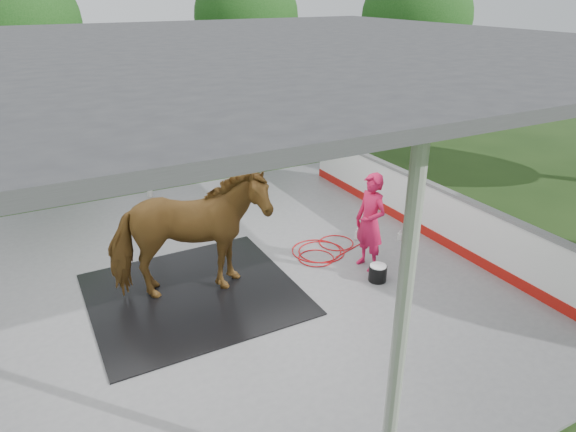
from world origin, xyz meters
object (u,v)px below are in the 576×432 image
wash_bucket (378,273)px  dasher_board (421,207)px  handler (370,222)px  horse (189,236)px

wash_bucket → dasher_board: bearing=31.4°
dasher_board → wash_bucket: (-2.06, -1.26, -0.39)m
handler → wash_bucket: handler is taller
handler → horse: bearing=-107.3°
horse → wash_bucket: size_ratio=7.95×
dasher_board → handler: handler is taller
horse → handler: bearing=-89.7°
wash_bucket → handler: bearing=74.0°
wash_bucket → horse: bearing=160.0°
handler → wash_bucket: bearing=-22.2°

